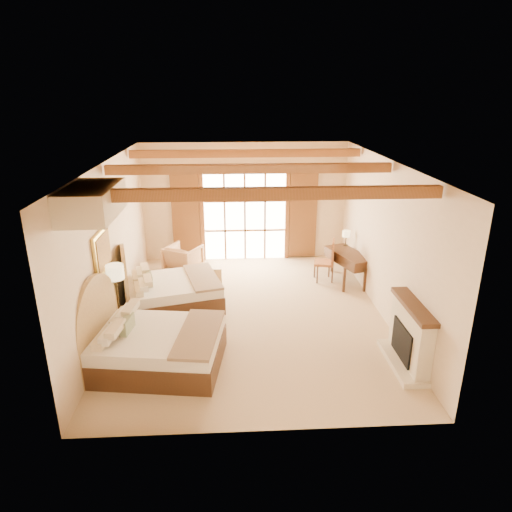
{
  "coord_description": "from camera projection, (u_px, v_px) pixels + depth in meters",
  "views": [
    {
      "loc": [
        -0.38,
        -8.62,
        4.48
      ],
      "look_at": [
        0.12,
        0.2,
        1.25
      ],
      "focal_mm": 32.0,
      "sensor_mm": 36.0,
      "label": 1
    }
  ],
  "objects": [
    {
      "name": "nightstand",
      "position": [
        120.0,
        328.0,
        8.48
      ],
      "size": [
        0.66,
        0.66,
        0.61
      ],
      "primitive_type": "cube",
      "rotation": [
        0.0,
        0.0,
        -0.36
      ],
      "color": "#4A2B1B",
      "rests_on": "floor"
    },
    {
      "name": "ottoman",
      "position": [
        211.0,
        273.0,
        11.36
      ],
      "size": [
        0.54,
        0.54,
        0.37
      ],
      "primitive_type": "cube",
      "rotation": [
        0.0,
        0.0,
        0.05
      ],
      "color": "tan",
      "rests_on": "floor"
    },
    {
      "name": "wall_left",
      "position": [
        111.0,
        246.0,
        8.95
      ],
      "size": [
        0.0,
        7.0,
        7.0
      ],
      "primitive_type": "plane",
      "rotation": [
        1.57,
        0.0,
        1.57
      ],
      "color": "beige",
      "rests_on": "ground"
    },
    {
      "name": "ceiling",
      "position": [
        250.0,
        162.0,
        8.55
      ],
      "size": [
        7.0,
        7.0,
        0.0
      ],
      "primitive_type": "plane",
      "rotation": [
        3.14,
        0.0,
        0.0
      ],
      "color": "#AB753B",
      "rests_on": "ground"
    },
    {
      "name": "desk_chair",
      "position": [
        325.0,
        268.0,
        11.3
      ],
      "size": [
        0.56,
        0.56,
        1.05
      ],
      "rotation": [
        0.0,
        0.0,
        -0.24
      ],
      "color": "#B1653E",
      "rests_on": "floor"
    },
    {
      "name": "ceiling_beams",
      "position": [
        250.0,
        169.0,
        8.59
      ],
      "size": [
        5.39,
        4.6,
        0.18
      ],
      "primitive_type": null,
      "color": "#965935",
      "rests_on": "ceiling"
    },
    {
      "name": "fireplace",
      "position": [
        409.0,
        338.0,
        7.73
      ],
      "size": [
        0.46,
        1.4,
        1.16
      ],
      "color": "beige",
      "rests_on": "ground"
    },
    {
      "name": "desk",
      "position": [
        348.0,
        266.0,
        11.22
      ],
      "size": [
        1.02,
        1.5,
        0.74
      ],
      "rotation": [
        0.0,
        0.0,
        0.34
      ],
      "color": "#4A2B1B",
      "rests_on": "floor"
    },
    {
      "name": "french_doors",
      "position": [
        245.0,
        215.0,
        12.44
      ],
      "size": [
        3.95,
        0.08,
        2.6
      ],
      "color": "white",
      "rests_on": "ground"
    },
    {
      "name": "painting",
      "position": [
        102.0,
        251.0,
        8.2
      ],
      "size": [
        0.06,
        0.95,
        0.75
      ],
      "color": "#E0C14E",
      "rests_on": "wall_left"
    },
    {
      "name": "armchair",
      "position": [
        183.0,
        259.0,
        11.73
      ],
      "size": [
        1.09,
        1.1,
        0.75
      ],
      "primitive_type": "imported",
      "rotation": [
        0.0,
        0.0,
        -3.63
      ],
      "color": "tan",
      "rests_on": "floor"
    },
    {
      "name": "desk_lamp",
      "position": [
        346.0,
        234.0,
        11.52
      ],
      "size": [
        0.2,
        0.2,
        0.39
      ],
      "color": "#332917",
      "rests_on": "desk"
    },
    {
      "name": "wall_back",
      "position": [
        245.0,
        202.0,
        12.38
      ],
      "size": [
        5.5,
        0.0,
        5.5
      ],
      "primitive_type": "plane",
      "rotation": [
        1.57,
        0.0,
        0.0
      ],
      "color": "beige",
      "rests_on": "ground"
    },
    {
      "name": "floor_lamp",
      "position": [
        115.0,
        277.0,
        8.28
      ],
      "size": [
        0.32,
        0.32,
        1.51
      ],
      "color": "#332917",
      "rests_on": "floor"
    },
    {
      "name": "floor",
      "position": [
        251.0,
        315.0,
        9.64
      ],
      "size": [
        7.0,
        7.0,
        0.0
      ],
      "primitive_type": "plane",
      "color": "#D2B68C",
      "rests_on": "ground"
    },
    {
      "name": "wall_right",
      "position": [
        386.0,
        241.0,
        9.24
      ],
      "size": [
        0.0,
        7.0,
        7.0
      ],
      "primitive_type": "plane",
      "rotation": [
        1.57,
        0.0,
        -1.57
      ],
      "color": "beige",
      "rests_on": "ground"
    },
    {
      "name": "canopy_valance",
      "position": [
        92.0,
        202.0,
        6.63
      ],
      "size": [
        0.7,
        1.4,
        0.45
      ],
      "primitive_type": "cube",
      "color": "beige",
      "rests_on": "ceiling"
    },
    {
      "name": "bed_near",
      "position": [
        148.0,
        344.0,
        7.73
      ],
      "size": [
        2.35,
        1.89,
        1.41
      ],
      "rotation": [
        0.0,
        0.0,
        -0.14
      ],
      "color": "#4A2B1B",
      "rests_on": "floor"
    },
    {
      "name": "bed_far",
      "position": [
        165.0,
        290.0,
        9.87
      ],
      "size": [
        2.37,
        1.98,
        1.32
      ],
      "rotation": [
        0.0,
        0.0,
        0.26
      ],
      "color": "#4A2B1B",
      "rests_on": "floor"
    }
  ]
}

